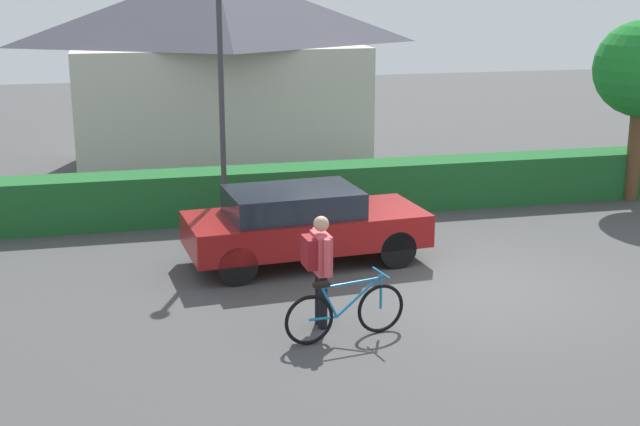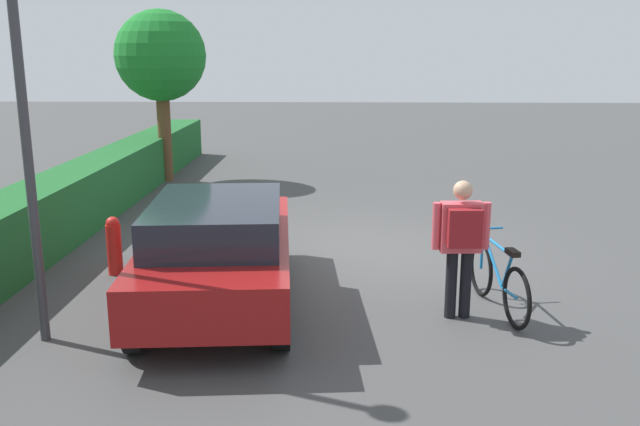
# 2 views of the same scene
# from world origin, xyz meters

# --- Properties ---
(ground_plane) EXTENTS (60.00, 60.00, 0.00)m
(ground_plane) POSITION_xyz_m (0.00, 0.00, 0.00)
(ground_plane) COLOR #424242
(hedge_row) EXTENTS (19.63, 0.90, 1.01)m
(hedge_row) POSITION_xyz_m (0.00, 4.92, 0.51)
(hedge_row) COLOR #1C5C28
(hedge_row) RESTS_ON ground
(house_distant) EXTENTS (7.43, 4.23, 4.99)m
(house_distant) POSITION_xyz_m (-2.71, 10.12, 2.55)
(house_distant) COLOR beige
(house_distant) RESTS_ON ground
(parked_car_near) EXTENTS (4.16, 1.98, 1.31)m
(parked_car_near) POSITION_xyz_m (-2.34, 1.82, 0.71)
(parked_car_near) COLOR maroon
(parked_car_near) RESTS_ON ground
(bicycle) EXTENTS (1.74, 0.52, 0.88)m
(bicycle) POSITION_xyz_m (-2.46, -1.48, 0.38)
(bicycle) COLOR black
(bicycle) RESTS_ON ground
(person_rider) EXTENTS (0.36, 0.65, 1.60)m
(person_rider) POSITION_xyz_m (-2.71, -0.98, 0.97)
(person_rider) COLOR black
(person_rider) RESTS_ON ground
(street_lamp) EXTENTS (0.28, 0.28, 4.63)m
(street_lamp) POSITION_xyz_m (-3.45, 3.50, 2.96)
(street_lamp) COLOR #38383D
(street_lamp) RESTS_ON ground
(fire_hydrant) EXTENTS (0.20, 0.20, 0.81)m
(fire_hydrant) POSITION_xyz_m (-1.26, 3.45, 0.41)
(fire_hydrant) COLOR red
(fire_hydrant) RESTS_ON ground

